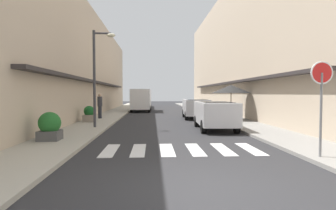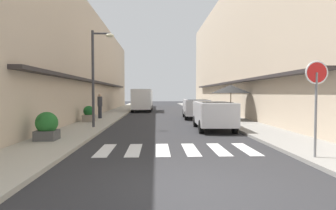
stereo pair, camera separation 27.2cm
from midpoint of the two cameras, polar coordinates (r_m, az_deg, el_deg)
name	(u,v)px [view 1 (the left image)]	position (r m, az deg, el deg)	size (l,w,h in m)	color
ground_plane	(164,117)	(23.15, -1.08, -2.40)	(96.58, 96.58, 0.00)	#2B2B2D
sidewalk_left	(109,116)	(23.42, -12.17, -2.25)	(2.31, 61.46, 0.12)	#ADA899
sidewalk_right	(219,116)	(23.74, 9.87, -2.17)	(2.31, 61.46, 0.12)	gray
building_row_left	(66,65)	(25.46, -20.04, 7.62)	(5.50, 41.51, 8.64)	#C6B299
building_row_right	(258,50)	(26.14, 17.31, 10.53)	(5.50, 41.51, 11.37)	#C6B299
crosswalk	(181,150)	(9.66, 1.82, -8.95)	(5.20, 2.20, 0.01)	silver
parked_car_near	(215,112)	(14.95, 8.92, -1.45)	(1.94, 4.22, 1.47)	silver
parked_car_mid	(196,107)	(21.50, 5.22, -0.31)	(1.95, 3.98, 1.47)	silver
delivery_van	(141,98)	(30.36, -5.63, 1.36)	(2.10, 5.44, 2.37)	silver
round_street_sign	(322,84)	(8.92, 27.70, 3.83)	(0.65, 0.07, 2.68)	slate
street_lamp	(98,68)	(15.51, -14.39, 7.24)	(1.19, 0.28, 5.09)	#38383D
cafe_umbrella	(231,89)	(19.72, 12.17, 3.15)	(2.62, 2.62, 2.37)	#262626
planter_corner	(50,126)	(11.73, -23.30, -3.96)	(0.83, 0.83, 1.08)	#4C4C4C
planter_midblock	(89,114)	(18.60, -15.96, -1.78)	(0.71, 0.71, 1.01)	gray
pedestrian_walking_near	(100,105)	(20.92, -13.89, -0.02)	(0.34, 0.34, 1.80)	#282B33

